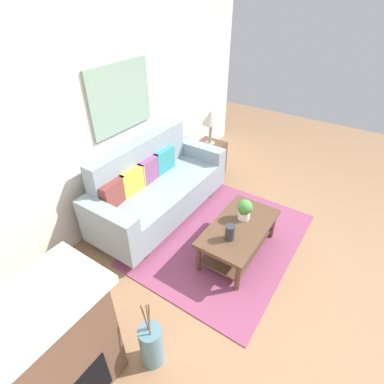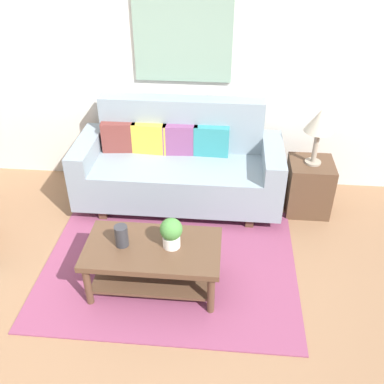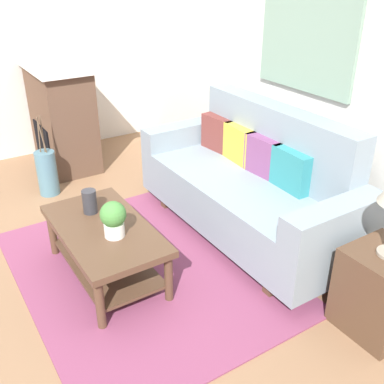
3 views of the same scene
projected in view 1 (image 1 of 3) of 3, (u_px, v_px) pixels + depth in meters
ground_plane at (257, 255)px, 3.69m from camera, size 9.65×9.65×0.00m
wall_back at (121, 115)px, 3.84m from camera, size 5.65×0.10×2.70m
area_rug at (222, 239)px, 3.91m from camera, size 2.25×1.75×0.01m
couch at (157, 188)px, 4.11m from camera, size 2.10×0.84×1.08m
throw_pillow_maroon at (113, 193)px, 3.59m from camera, size 0.37×0.16×0.32m
throw_pillow_mustard at (132, 181)px, 3.80m from camera, size 0.37×0.14×0.32m
throw_pillow_plum at (149, 170)px, 4.02m from camera, size 0.37×0.14×0.32m
throw_pillow_teal at (164, 160)px, 4.24m from camera, size 0.36×0.13×0.32m
coffee_table at (238, 233)px, 3.55m from camera, size 1.10×0.60×0.43m
tabletop_vase at (230, 232)px, 3.26m from camera, size 0.11×0.11×0.18m
potted_plant_tabletop at (245, 209)px, 3.52m from camera, size 0.18×0.18×0.26m
side_table at (209, 159)px, 5.10m from camera, size 0.44×0.44×0.56m
table_lamp at (211, 118)px, 4.69m from camera, size 0.28×0.28×0.57m
fireplace at (48, 359)px, 2.11m from camera, size 1.02×0.58×1.16m
floor_vase at (151, 345)px, 2.55m from camera, size 0.20×0.20×0.45m
floor_vase_branch_a at (149, 316)px, 2.33m from camera, size 0.02×0.05×0.36m
floor_vase_branch_b at (145, 318)px, 2.32m from camera, size 0.04×0.02×0.36m
floor_vase_branch_c at (148, 320)px, 2.30m from camera, size 0.03×0.03×0.36m
framed_painting at (121, 98)px, 3.65m from camera, size 0.98×0.03×0.81m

